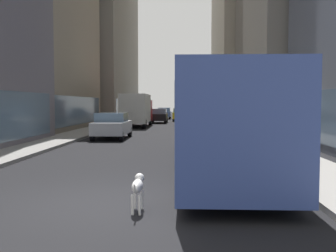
{
  "coord_description": "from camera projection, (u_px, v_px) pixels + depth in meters",
  "views": [
    {
      "loc": [
        1.7,
        -8.37,
        2.19
      ],
      "look_at": [
        1.12,
        5.03,
        1.4
      ],
      "focal_mm": 40.72,
      "sensor_mm": 36.0,
      "label": 1
    }
  ],
  "objects": [
    {
      "name": "car_blue_hatchback",
      "position": [
        164.0,
        113.0,
        54.76
      ],
      "size": [
        1.87,
        3.96,
        1.62
      ],
      "color": "#4C6BB7",
      "rests_on": "ground"
    },
    {
      "name": "building_left_mid",
      "position": [
        28.0,
        0.0,
        33.05
      ],
      "size": [
        8.9,
        16.19,
        22.38
      ],
      "color": "#A0937F",
      "rests_on": "ground"
    },
    {
      "name": "transit_bus",
      "position": [
        218.0,
        116.0,
        12.43
      ],
      "size": [
        2.78,
        11.53,
        3.05
      ],
      "color": "#33478C",
      "rests_on": "ground"
    },
    {
      "name": "sidewalk_right",
      "position": [
        220.0,
        122.0,
        43.21
      ],
      "size": [
        2.4,
        110.0,
        0.15
      ],
      "primitive_type": "cube",
      "color": "#9E9991",
      "rests_on": "ground"
    },
    {
      "name": "pedestrian_with_handbag",
      "position": [
        265.0,
        130.0,
        17.18
      ],
      "size": [
        0.45,
        0.34,
        1.69
      ],
      "color": "#1E1E2D",
      "rests_on": "sidewalk_right"
    },
    {
      "name": "car_yellow_taxi",
      "position": [
        180.0,
        115.0,
        47.86
      ],
      "size": [
        1.88,
        3.97,
        1.62
      ],
      "color": "yellow",
      "rests_on": "ground"
    },
    {
      "name": "car_silver_sedan",
      "position": [
        112.0,
        126.0,
        23.7
      ],
      "size": [
        1.93,
        4.15,
        1.62
      ],
      "color": "#B7BABF",
      "rests_on": "ground"
    },
    {
      "name": "car_black_suv",
      "position": [
        159.0,
        116.0,
        43.12
      ],
      "size": [
        1.85,
        4.57,
        1.62
      ],
      "color": "black",
      "rests_on": "ground"
    },
    {
      "name": "car_white_van",
      "position": [
        192.0,
        113.0,
        55.52
      ],
      "size": [
        1.73,
        4.48,
        1.62
      ],
      "color": "silver",
      "rests_on": "ground"
    },
    {
      "name": "dalmatian_dog",
      "position": [
        138.0,
        186.0,
        7.73
      ],
      "size": [
        0.22,
        0.96,
        0.72
      ],
      "color": "white",
      "rests_on": "ground"
    },
    {
      "name": "ground_plane",
      "position": [
        169.0,
        123.0,
        43.46
      ],
      "size": [
        120.0,
        120.0,
        0.0
      ],
      "primitive_type": "plane",
      "color": "black"
    },
    {
      "name": "box_truck",
      "position": [
        137.0,
        109.0,
        35.94
      ],
      "size": [
        2.3,
        7.5,
        3.05
      ],
      "color": "#A51919",
      "rests_on": "ground"
    },
    {
      "name": "sidewalk_left",
      "position": [
        120.0,
        122.0,
        43.7
      ],
      "size": [
        2.4,
        110.0,
        0.15
      ],
      "primitive_type": "cube",
      "color": "gray",
      "rests_on": "ground"
    }
  ]
}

